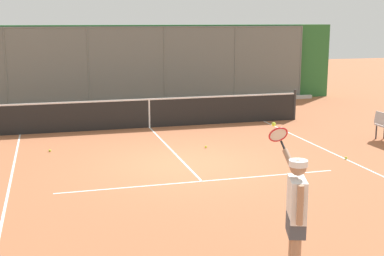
{
  "coord_description": "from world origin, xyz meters",
  "views": [
    {
      "loc": [
        3.15,
        12.06,
        3.49
      ],
      "look_at": [
        0.02,
        0.73,
        1.05
      ],
      "focal_mm": 49.23,
      "sensor_mm": 36.0,
      "label": 1
    }
  ],
  "objects_px": {
    "tennis_player": "(296,210)",
    "tennis_ball_mid_court": "(346,158)",
    "tennis_ball_by_sideline": "(50,151)",
    "tennis_ball_near_net": "(206,147)"
  },
  "relations": [
    {
      "from": "tennis_ball_by_sideline",
      "to": "tennis_ball_mid_court",
      "type": "relative_size",
      "value": 1.0
    },
    {
      "from": "tennis_ball_by_sideline",
      "to": "tennis_ball_mid_court",
      "type": "xyz_separation_m",
      "value": [
        -7.25,
        2.78,
        0.0
      ]
    },
    {
      "from": "tennis_player",
      "to": "tennis_ball_mid_court",
      "type": "distance_m",
      "value": 6.85
    },
    {
      "from": "tennis_ball_by_sideline",
      "to": "tennis_ball_near_net",
      "type": "relative_size",
      "value": 1.0
    },
    {
      "from": "tennis_ball_by_sideline",
      "to": "tennis_ball_mid_court",
      "type": "distance_m",
      "value": 7.77
    },
    {
      "from": "tennis_ball_by_sideline",
      "to": "tennis_ball_near_net",
      "type": "height_order",
      "value": "same"
    },
    {
      "from": "tennis_ball_near_net",
      "to": "tennis_ball_mid_court",
      "type": "xyz_separation_m",
      "value": [
        -3.09,
        2.08,
        0.0
      ]
    },
    {
      "from": "tennis_player",
      "to": "tennis_ball_near_net",
      "type": "xyz_separation_m",
      "value": [
        -1.02,
        -7.47,
        -0.97
      ]
    },
    {
      "from": "tennis_ball_by_sideline",
      "to": "tennis_ball_near_net",
      "type": "distance_m",
      "value": 4.22
    },
    {
      "from": "tennis_player",
      "to": "tennis_ball_near_net",
      "type": "relative_size",
      "value": 30.14
    }
  ]
}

